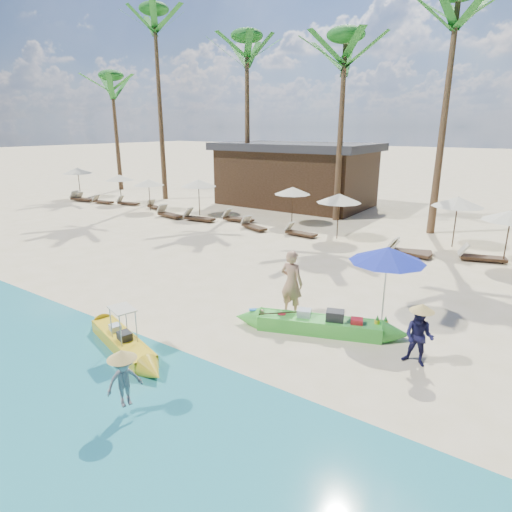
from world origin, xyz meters
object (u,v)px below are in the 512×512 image
Objects in this scene: yellow_canoe at (123,342)px; tourist at (292,283)px; blue_umbrella at (388,255)px; green_canoe at (319,324)px.

tourist reaches higher than yellow_canoe.
blue_umbrella is (2.42, 0.98, 1.03)m from tourist.
green_canoe is at bearing 61.79° from yellow_canoe.
green_canoe is 2.27× the size of blue_umbrella.
tourist is at bearing 77.07° from yellow_canoe.
yellow_canoe is 2.22× the size of tourist.
green_canoe is at bearing 156.27° from tourist.
tourist is (2.43, 4.21, 0.80)m from yellow_canoe.
green_canoe is 2.67m from blue_umbrella.
blue_umbrella reaches higher than tourist.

